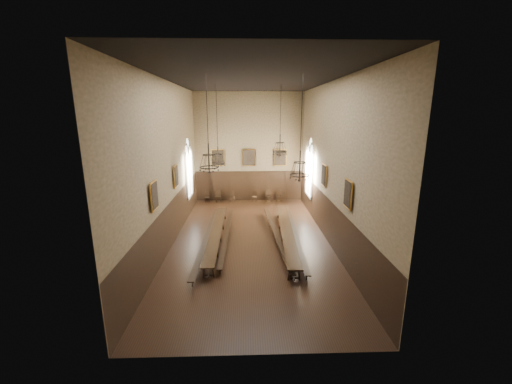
{
  "coord_description": "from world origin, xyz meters",
  "views": [
    {
      "loc": [
        -0.27,
        -17.18,
        7.25
      ],
      "look_at": [
        0.34,
        1.5,
        2.58
      ],
      "focal_mm": 22.0,
      "sensor_mm": 36.0,
      "label": 1
    }
  ],
  "objects_px": {
    "bench_left_outer": "(207,238)",
    "chair_1": "(218,198)",
    "table_right": "(286,236)",
    "bench_right_inner": "(276,236)",
    "chandelier_back_right": "(280,148)",
    "chair_2": "(232,198)",
    "table_left": "(217,236)",
    "chair_5": "(268,198)",
    "chandelier_front_right": "(300,169)",
    "bench_right_outer": "(296,237)",
    "chair_4": "(254,198)",
    "bench_left_inner": "(227,235)",
    "chandelier_back_left": "(218,158)",
    "chair_0": "(207,199)",
    "chandelier_front_left": "(209,162)",
    "chair_6": "(279,198)"
  },
  "relations": [
    {
      "from": "bench_right_inner",
      "to": "chandelier_front_right",
      "type": "distance_m",
      "value": 5.37
    },
    {
      "from": "bench_right_inner",
      "to": "chair_4",
      "type": "xyz_separation_m",
      "value": [
        -1.04,
        8.46,
        -0.02
      ]
    },
    {
      "from": "chair_1",
      "to": "chair_2",
      "type": "distance_m",
      "value": 1.16
    },
    {
      "from": "table_right",
      "to": "chair_6",
      "type": "distance_m",
      "value": 8.75
    },
    {
      "from": "table_right",
      "to": "bench_left_outer",
      "type": "bearing_deg",
      "value": -179.88
    },
    {
      "from": "chandelier_back_right",
      "to": "chair_2",
      "type": "bearing_deg",
      "value": 121.14
    },
    {
      "from": "chair_1",
      "to": "chandelier_back_left",
      "type": "xyz_separation_m",
      "value": [
        0.57,
        -5.7,
        4.21
      ]
    },
    {
      "from": "table_left",
      "to": "bench_right_outer",
      "type": "distance_m",
      "value": 4.59
    },
    {
      "from": "table_right",
      "to": "bench_right_inner",
      "type": "distance_m",
      "value": 0.65
    },
    {
      "from": "bench_left_outer",
      "to": "chair_1",
      "type": "height_order",
      "value": "chair_1"
    },
    {
      "from": "chair_2",
      "to": "bench_right_outer",
      "type": "bearing_deg",
      "value": -74.52
    },
    {
      "from": "bench_right_inner",
      "to": "chair_2",
      "type": "bearing_deg",
      "value": 109.0
    },
    {
      "from": "table_right",
      "to": "chair_4",
      "type": "bearing_deg",
      "value": 100.55
    },
    {
      "from": "chair_0",
      "to": "chair_2",
      "type": "distance_m",
      "value": 2.11
    },
    {
      "from": "bench_left_outer",
      "to": "chair_2",
      "type": "distance_m",
      "value": 8.82
    },
    {
      "from": "bench_right_inner",
      "to": "chandelier_front_right",
      "type": "height_order",
      "value": "chandelier_front_right"
    },
    {
      "from": "table_right",
      "to": "bench_right_outer",
      "type": "bearing_deg",
      "value": -3.32
    },
    {
      "from": "bench_right_outer",
      "to": "chandelier_front_left",
      "type": "distance_m",
      "value": 6.92
    },
    {
      "from": "chair_2",
      "to": "chandelier_front_right",
      "type": "height_order",
      "value": "chandelier_front_right"
    },
    {
      "from": "chair_5",
      "to": "chandelier_front_left",
      "type": "height_order",
      "value": "chandelier_front_left"
    },
    {
      "from": "table_right",
      "to": "chair_5",
      "type": "height_order",
      "value": "chair_5"
    },
    {
      "from": "table_left",
      "to": "bench_right_inner",
      "type": "xyz_separation_m",
      "value": [
        3.47,
        0.15,
        -0.07
      ]
    },
    {
      "from": "chair_2",
      "to": "chandelier_back_left",
      "type": "relative_size",
      "value": 0.18
    },
    {
      "from": "chair_4",
      "to": "chandelier_front_right",
      "type": "xyz_separation_m",
      "value": [
        1.81,
        -11.35,
        4.49
      ]
    },
    {
      "from": "bench_right_outer",
      "to": "chandelier_back_left",
      "type": "xyz_separation_m",
      "value": [
        -4.63,
        3.02,
        4.24
      ]
    },
    {
      "from": "chandelier_back_left",
      "to": "chair_0",
      "type": "bearing_deg",
      "value": 104.89
    },
    {
      "from": "chair_4",
      "to": "chair_0",
      "type": "bearing_deg",
      "value": -164.83
    },
    {
      "from": "bench_left_outer",
      "to": "bench_right_inner",
      "type": "distance_m",
      "value": 4.0
    },
    {
      "from": "chair_4",
      "to": "chair_5",
      "type": "distance_m",
      "value": 1.18
    },
    {
      "from": "bench_right_inner",
      "to": "chandelier_back_right",
      "type": "bearing_deg",
      "value": 81.0
    },
    {
      "from": "bench_right_outer",
      "to": "chair_0",
      "type": "distance_m",
      "value": 10.68
    },
    {
      "from": "chair_4",
      "to": "chair_6",
      "type": "relative_size",
      "value": 0.89
    },
    {
      "from": "bench_left_outer",
      "to": "chair_1",
      "type": "distance_m",
      "value": 8.7
    },
    {
      "from": "chair_5",
      "to": "chandelier_front_right",
      "type": "height_order",
      "value": "chandelier_front_right"
    },
    {
      "from": "chair_4",
      "to": "bench_left_outer",
      "type": "bearing_deg",
      "value": -93.82
    },
    {
      "from": "chandelier_front_right",
      "to": "table_left",
      "type": "bearing_deg",
      "value": 147.17
    },
    {
      "from": "table_left",
      "to": "bench_right_outer",
      "type": "xyz_separation_m",
      "value": [
        4.58,
        -0.15,
        -0.08
      ]
    },
    {
      "from": "chair_6",
      "to": "chandelier_back_right",
      "type": "bearing_deg",
      "value": -85.79
    },
    {
      "from": "chandelier_front_left",
      "to": "chair_6",
      "type": "bearing_deg",
      "value": 66.99
    },
    {
      "from": "chandelier_front_left",
      "to": "bench_right_outer",
      "type": "bearing_deg",
      "value": 23.15
    },
    {
      "from": "bench_left_inner",
      "to": "chair_0",
      "type": "relative_size",
      "value": 10.52
    },
    {
      "from": "bench_left_outer",
      "to": "bench_left_inner",
      "type": "bearing_deg",
      "value": 24.33
    },
    {
      "from": "chair_0",
      "to": "table_right",
      "type": "bearing_deg",
      "value": -66.03
    },
    {
      "from": "chair_6",
      "to": "chandelier_front_right",
      "type": "xyz_separation_m",
      "value": [
        -0.29,
        -11.36,
        4.46
      ]
    },
    {
      "from": "table_right",
      "to": "chandelier_front_left",
      "type": "xyz_separation_m",
      "value": [
        -4.09,
        -2.01,
        4.65
      ]
    },
    {
      "from": "chair_2",
      "to": "chair_4",
      "type": "height_order",
      "value": "chair_2"
    },
    {
      "from": "chair_4",
      "to": "chair_5",
      "type": "height_order",
      "value": "chair_5"
    },
    {
      "from": "bench_right_outer",
      "to": "chandelier_front_right",
      "type": "xyz_separation_m",
      "value": [
        -0.34,
        -2.59,
        4.48
      ]
    },
    {
      "from": "table_right",
      "to": "chair_0",
      "type": "height_order",
      "value": "chair_0"
    },
    {
      "from": "bench_left_outer",
      "to": "chandelier_front_right",
      "type": "xyz_separation_m",
      "value": [
        4.76,
        -2.61,
        4.45
      ]
    }
  ]
}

